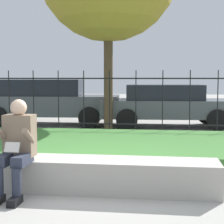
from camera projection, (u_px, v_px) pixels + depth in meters
ground_plane at (88, 190)px, 5.00m from camera, size 60.00×60.00×0.00m
stone_bench at (107, 177)px, 4.95m from camera, size 2.93×0.58×0.42m
person_seated_reader at (17, 144)px, 4.73m from camera, size 0.42×0.73×1.22m
grass_berm at (110, 148)px, 7.16m from camera, size 8.62×3.01×0.32m
iron_fence at (123, 102)px, 9.37m from camera, size 6.62×0.03×1.69m
car_parked_center at (168, 104)px, 11.41m from camera, size 4.23×2.05×1.29m
car_parked_left at (47, 101)px, 11.94m from camera, size 4.58×2.08×1.45m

